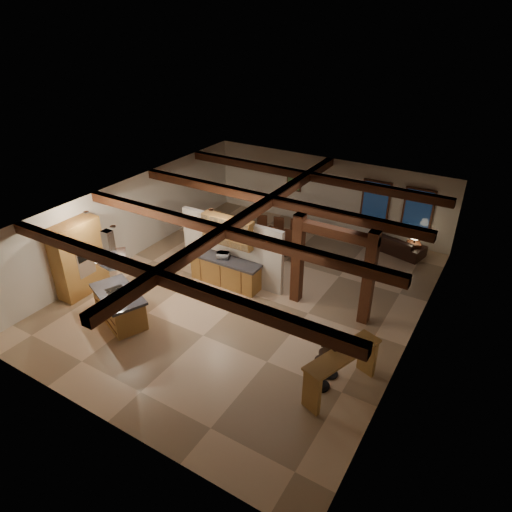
{
  "coord_description": "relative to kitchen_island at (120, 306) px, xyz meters",
  "views": [
    {
      "loc": [
        6.48,
        -10.36,
        8.14
      ],
      "look_at": [
        -0.06,
        0.5,
        1.12
      ],
      "focal_mm": 32.0,
      "sensor_mm": 36.0,
      "label": 1
    }
  ],
  "objects": [
    {
      "name": "room_walls",
      "position": [
        2.5,
        3.12,
        1.3
      ],
      "size": [
        12.0,
        12.0,
        12.0
      ],
      "color": "beige",
      "rests_on": "ground"
    },
    {
      "name": "recessed_cans",
      "position": [
        -0.04,
        1.18,
        2.39
      ],
      "size": [
        3.16,
        2.46,
        0.03
      ],
      "color": "silver",
      "rests_on": "room_walls"
    },
    {
      "name": "partition_wall",
      "position": [
        1.5,
        3.62,
        0.62
      ],
      "size": [
        3.8,
        0.18,
        2.2
      ],
      "primitive_type": "cube",
      "color": "beige",
      "rests_on": "ground"
    },
    {
      "name": "back_windows",
      "position": [
        5.3,
        9.05,
        1.02
      ],
      "size": [
        2.7,
        0.07,
        1.7
      ],
      "color": "#38170E",
      "rests_on": "room_walls"
    },
    {
      "name": "back_counter",
      "position": [
        1.5,
        3.23,
        -0.0
      ],
      "size": [
        2.5,
        0.66,
        0.94
      ],
      "color": "brown",
      "rests_on": "ground"
    },
    {
      "name": "bar_stool_a",
      "position": [
        6.13,
        0.6,
        0.17
      ],
      "size": [
        0.48,
        0.49,
        1.27
      ],
      "color": "black",
      "rests_on": "ground"
    },
    {
      "name": "dining_table",
      "position": [
        1.72,
        6.2,
        -0.2
      ],
      "size": [
        1.8,
        1.35,
        0.56
      ],
      "primitive_type": "imported",
      "rotation": [
        0.0,
        0.0,
        -0.31
      ],
      "color": "#3D1D0F",
      "rests_on": "ground"
    },
    {
      "name": "microwave",
      "position": [
        1.43,
        3.23,
        0.57
      ],
      "size": [
        0.46,
        0.38,
        0.22
      ],
      "primitive_type": "imported",
      "rotation": [
        0.0,
        0.0,
        3.49
      ],
      "color": "#B7B8BC",
      "rests_on": "back_counter"
    },
    {
      "name": "bar_counter",
      "position": [
        6.53,
        0.69,
        0.28
      ],
      "size": [
        1.24,
        2.21,
        1.13
      ],
      "color": "brown",
      "rests_on": "ground"
    },
    {
      "name": "kitchen_island",
      "position": [
        0.0,
        0.0,
        0.0
      ],
      "size": [
        2.16,
        1.68,
        0.95
      ],
      "color": "brown",
      "rests_on": "ground"
    },
    {
      "name": "table_lamp",
      "position": [
        6.31,
        8.32,
        0.35
      ],
      "size": [
        0.31,
        0.31,
        0.37
      ],
      "color": "black",
      "rests_on": "side_table"
    },
    {
      "name": "range_hood",
      "position": [
        0.0,
        0.0,
        1.3
      ],
      "size": [
        1.1,
        1.1,
        1.4
      ],
      "color": "silver",
      "rests_on": "room_walls"
    },
    {
      "name": "dining_chairs",
      "position": [
        1.72,
        6.2,
        0.09
      ],
      "size": [
        2.06,
        2.06,
        1.12
      ],
      "color": "#38170E",
      "rests_on": "ground"
    },
    {
      "name": "framed_art",
      "position": [
        1.0,
        9.05,
        1.22
      ],
      "size": [
        0.65,
        0.05,
        0.85
      ],
      "color": "#38170E",
      "rests_on": "room_walls"
    },
    {
      "name": "ceiling_beams",
      "position": [
        2.5,
        3.12,
        2.28
      ],
      "size": [
        10.0,
        12.0,
        0.28
      ],
      "color": "#38170E",
      "rests_on": "room_walls"
    },
    {
      "name": "side_table",
      "position": [
        6.31,
        8.32,
        -0.2
      ],
      "size": [
        0.59,
        0.59,
        0.56
      ],
      "primitive_type": "cube",
      "rotation": [
        0.0,
        0.0,
        0.4
      ],
      "color": "#38170E",
      "rests_on": "ground"
    },
    {
      "name": "ground",
      "position": [
        2.5,
        3.12,
        -0.48
      ],
      "size": [
        12.0,
        12.0,
        0.0
      ],
      "primitive_type": "plane",
      "color": "#CCAA88",
      "rests_on": "ground"
    },
    {
      "name": "upper_display_cabinet",
      "position": [
        1.5,
        3.43,
        1.37
      ],
      "size": [
        1.8,
        0.36,
        0.95
      ],
      "color": "brown",
      "rests_on": "partition_wall"
    },
    {
      "name": "bar_stool_b",
      "position": [
        6.14,
        1.09,
        0.11
      ],
      "size": [
        0.4,
        0.4,
        1.16
      ],
      "color": "black",
      "rests_on": "ground"
    },
    {
      "name": "bar_stool_c",
      "position": [
        6.01,
        1.01,
        0.08
      ],
      "size": [
        0.39,
        0.4,
        1.1
      ],
      "color": "black",
      "rests_on": "ground"
    },
    {
      "name": "timber_posts",
      "position": [
        5.0,
        3.62,
        1.29
      ],
      "size": [
        2.5,
        0.3,
        2.9
      ],
      "color": "#38170E",
      "rests_on": "ground"
    },
    {
      "name": "pantry_cabinet",
      "position": [
        -2.17,
        0.52,
        0.72
      ],
      "size": [
        0.67,
        1.6,
        2.4
      ],
      "color": "brown",
      "rests_on": "ground"
    },
    {
      "name": "sofa",
      "position": [
        5.63,
        8.37,
        -0.16
      ],
      "size": [
        2.32,
        1.34,
        0.64
      ],
      "primitive_type": "imported",
      "rotation": [
        0.0,
        0.0,
        2.9
      ],
      "color": "black",
      "rests_on": "ground"
    }
  ]
}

